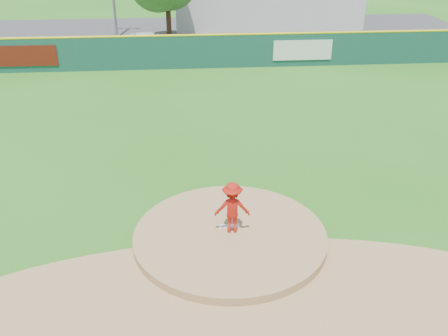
{
  "coord_description": "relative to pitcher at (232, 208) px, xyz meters",
  "views": [
    {
      "loc": [
        -1.18,
        -11.75,
        8.31
      ],
      "look_at": [
        0.0,
        2.0,
        1.3
      ],
      "focal_mm": 40.0,
      "sensor_mm": 36.0,
      "label": 1
    }
  ],
  "objects": [
    {
      "name": "fence_banners",
      "position": [
        -2.1,
        17.83,
        -0.02
      ],
      "size": [
        19.99,
        0.04,
        1.2
      ],
      "color": "#5D170D",
      "rests_on": "ground"
    },
    {
      "name": "van",
      "position": [
        -3.23,
        22.36,
        -0.38
      ],
      "size": [
        4.6,
        2.43,
        1.23
      ],
      "primitive_type": "imported",
      "rotation": [
        0.0,
        0.0,
        1.48
      ],
      "color": "white",
      "rests_on": "parking_lot"
    },
    {
      "name": "outfield_fence",
      "position": [
        -0.07,
        17.91,
        0.07
      ],
      "size": [
        40.0,
        0.14,
        2.07
      ],
      "color": "#15463C",
      "rests_on": "ground"
    },
    {
      "name": "pitchers_mound",
      "position": [
        -0.07,
        -0.09,
        -1.02
      ],
      "size": [
        5.5,
        5.5,
        0.5
      ],
      "primitive_type": "cylinder",
      "color": "#9E774C",
      "rests_on": "ground"
    },
    {
      "name": "pool_building_grp",
      "position": [
        5.93,
        31.9,
        0.65
      ],
      "size": [
        15.2,
        8.2,
        3.31
      ],
      "color": "silver",
      "rests_on": "ground"
    },
    {
      "name": "infield_dirt_arc",
      "position": [
        -0.07,
        -3.09,
        -1.01
      ],
      "size": [
        15.4,
        15.4,
        0.01
      ],
      "primitive_type": "cylinder",
      "color": "#9E774C",
      "rests_on": "ground"
    },
    {
      "name": "parking_lot",
      "position": [
        -0.07,
        26.91,
        -1.01
      ],
      "size": [
        44.0,
        16.0,
        0.02
      ],
      "primitive_type": "cube",
      "color": "#38383A",
      "rests_on": "ground"
    },
    {
      "name": "pitching_rubber",
      "position": [
        -0.07,
        0.21,
        -0.75
      ],
      "size": [
        0.6,
        0.15,
        0.04
      ],
      "primitive_type": "cube",
      "color": "white",
      "rests_on": "pitchers_mound"
    },
    {
      "name": "pitcher",
      "position": [
        0.0,
        0.0,
        0.0
      ],
      "size": [
        1.02,
        0.63,
        1.54
      ],
      "primitive_type": "imported",
      "rotation": [
        0.0,
        0.0,
        3.08
      ],
      "color": "#B3180F",
      "rests_on": "pitchers_mound"
    },
    {
      "name": "ground",
      "position": [
        -0.07,
        -0.09,
        -1.02
      ],
      "size": [
        120.0,
        120.0,
        0.0
      ],
      "primitive_type": "plane",
      "color": "#286B19",
      "rests_on": "ground"
    }
  ]
}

